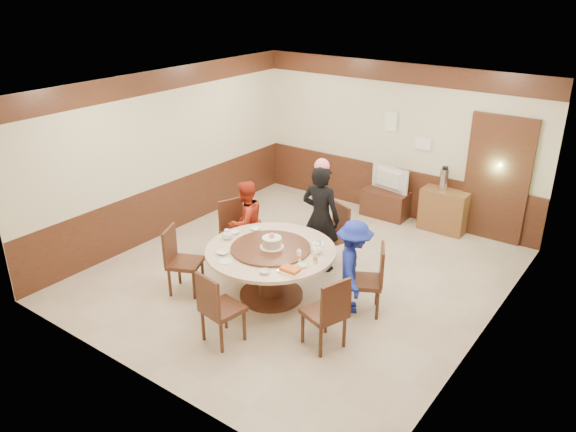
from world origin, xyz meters
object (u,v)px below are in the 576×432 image
Objects in this scene: shrimp_platter at (290,270)px; thermos at (444,180)px; banquet_table at (271,263)px; person_blue at (354,267)px; person_red at (246,222)px; side_cabinet at (444,211)px; person_standing at (321,218)px; television at (387,179)px; tv_stand at (385,204)px; birthday_cake at (272,242)px.

shrimp_platter is 3.96m from thermos.
person_blue is (1.08, 0.39, 0.11)m from banquet_table.
person_red reaches higher than person_blue.
person_red is 1.88m from shrimp_platter.
shrimp_platter reaches higher than banquet_table.
banquet_table is 2.23× the size of side_cabinet.
person_standing is 2.10× the size of television.
tv_stand is (-0.63, 3.90, -0.53)m from shrimp_platter.
person_standing is 2.62m from thermos.
tv_stand is at bearing 169.86° from person_red.
shrimp_platter is at bearing -96.08° from thermos.
banquet_table is at bearing 80.20° from person_standing.
birthday_cake is 0.70m from shrimp_platter.
person_standing reaches higher than side_cabinet.
television is at bearing 99.22° from shrimp_platter.
person_blue is 3.33m from television.
banquet_table is 2.24× the size of television.
person_standing reaches higher than tv_stand.
person_blue is at bearing -88.92° from thermos.
person_red is 4.42× the size of shrimp_platter.
shrimp_platter is at bearing -96.98° from side_cabinet.
birthday_cake is 0.41× the size of side_cabinet.
banquet_table is 5.45× the size of birthday_cake.
thermos is at bearing -116.71° from person_standing.
thermos is (0.42, 3.93, 0.16)m from shrimp_platter.
side_cabinet is at bearing -167.10° from television.
tv_stand is at bearing -178.37° from thermos.
banquet_table reaches higher than side_cabinet.
birthday_cake reaches higher than side_cabinet.
birthday_cake is at bearing -89.17° from tv_stand.
person_standing is 1.29× the size of person_blue.
side_cabinet is at bearing 83.02° from shrimp_platter.
person_blue reaches higher than tv_stand.
banquet_table is 1.07× the size of person_standing.
shrimp_platter is (1.58, -1.01, 0.11)m from person_red.
person_standing reaches higher than birthday_cake.
person_red reaches higher than thermos.
person_blue is at bearing 20.15° from banquet_table.
television is 2.10× the size of thermos.
birthday_cake is at bearing -105.72° from thermos.
television is (-1.11, 3.14, 0.08)m from person_blue.
thermos is at bearing 83.92° from shrimp_platter.
person_blue is at bearing -90.04° from side_cabinet.
thermos is at bearing 180.00° from side_cabinet.
person_red is 1.66× the size of television.
banquet_table is 3.55m from tv_stand.
birthday_cake is at bearing 77.78° from person_blue.
person_blue is 3.35m from tv_stand.
person_blue is at bearing 120.87° from television.
birthday_cake is 3.74m from side_cabinet.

